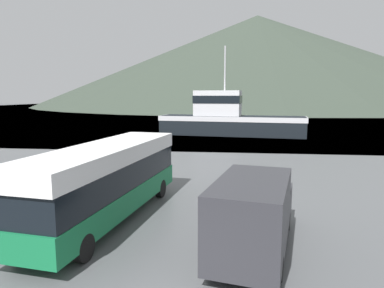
# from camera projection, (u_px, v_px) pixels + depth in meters

# --- Properties ---
(water_surface) EXTENTS (240.00, 240.00, 0.00)m
(water_surface) POSITION_uv_depth(u_px,v_px,m) (227.00, 107.00, 149.28)
(water_surface) COLOR #475B6B
(water_surface) RESTS_ON ground
(hill_backdrop) EXTENTS (232.47, 232.47, 48.55)m
(hill_backdrop) POSITION_uv_depth(u_px,v_px,m) (256.00, 61.00, 189.99)
(hill_backdrop) COLOR #333D33
(hill_backdrop) RESTS_ON ground
(tour_bus) EXTENTS (3.76, 10.41, 3.14)m
(tour_bus) POSITION_uv_depth(u_px,v_px,m) (107.00, 178.00, 14.14)
(tour_bus) COLOR #146B3D
(tour_bus) RESTS_ON ground
(delivery_van) EXTENTS (3.36, 6.58, 2.59)m
(delivery_van) POSITION_uv_depth(u_px,v_px,m) (254.00, 212.00, 11.22)
(delivery_van) COLOR #2D2D33
(delivery_van) RESTS_ON ground
(fishing_boat) EXTENTS (19.19, 6.85, 11.43)m
(fishing_boat) POSITION_uv_depth(u_px,v_px,m) (228.00, 119.00, 44.77)
(fishing_boat) COLOR black
(fishing_boat) RESTS_ON water_surface
(storage_bin) EXTENTS (1.15, 1.13, 1.04)m
(storage_bin) POSITION_uv_depth(u_px,v_px,m) (54.00, 182.00, 18.44)
(storage_bin) COLOR olive
(storage_bin) RESTS_ON ground
(mooring_bollard) EXTENTS (0.31, 0.31, 0.92)m
(mooring_bollard) POSITION_uv_depth(u_px,v_px,m) (100.00, 147.00, 31.45)
(mooring_bollard) COLOR #4C4C51
(mooring_bollard) RESTS_ON ground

